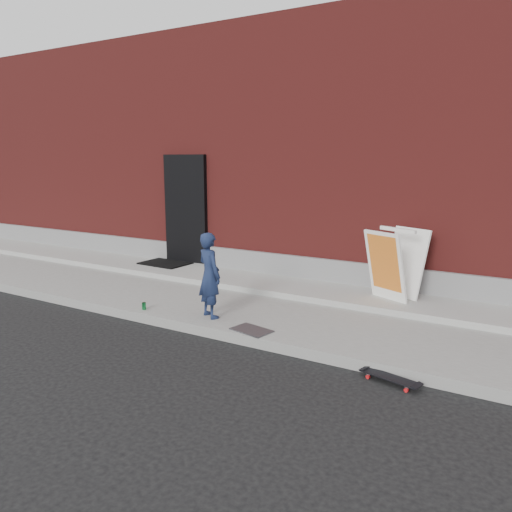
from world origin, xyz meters
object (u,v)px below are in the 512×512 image
Objects in this scene: soda_can at (144,306)px; skateboard at (390,378)px; child at (210,275)px; pizza_sign at (395,264)px.

skateboard is at bearing -4.25° from soda_can.
skateboard is (2.83, -0.53, -0.72)m from child.
skateboard is at bearing -166.07° from child.
soda_can is (-1.09, -0.24, -0.57)m from child.
child is 1.79× the size of skateboard.
soda_can is at bearing -145.08° from pizza_sign.
pizza_sign is at bearing -112.20° from child.
soda_can is at bearing 175.75° from skateboard.
child is at bearing -136.76° from pizza_sign.
pizza_sign is 9.98× the size of soda_can.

